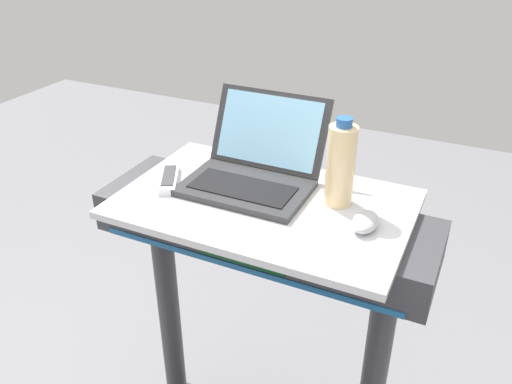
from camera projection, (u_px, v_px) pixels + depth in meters
desk_board at (264, 204)px, 1.36m from camera, size 0.74×0.48×0.02m
laptop at (253, 168)px, 1.42m from camera, size 0.33×0.31×0.22m
computer_mouse at (365, 222)px, 1.23m from camera, size 0.06×0.10×0.03m
water_bottle at (341, 165)px, 1.29m from camera, size 0.07×0.07×0.23m
tv_remote at (169, 179)px, 1.44m from camera, size 0.12×0.16×0.02m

